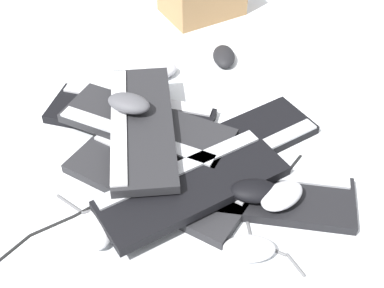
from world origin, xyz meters
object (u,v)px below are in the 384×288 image
object	(u,v)px
keyboard_3	(234,145)
mouse_3	(224,56)
keyboard_5	(146,126)
mouse_0	(129,103)
mouse_6	(282,196)
mouse_1	(159,72)
keyboard_4	(193,186)
mouse_5	(98,228)
keyboard_2	(257,193)
keyboard_6	(141,125)
keyboard_1	(156,183)
mouse_2	(249,248)
keyboard_0	(131,115)
mouse_4	(254,191)

from	to	relation	value
keyboard_3	mouse_3	xyz separation A→B (m)	(0.32, -0.21, 0.01)
keyboard_5	mouse_0	xyz separation A→B (m)	(0.03, 0.03, 0.07)
mouse_3	mouse_6	world-z (taller)	mouse_6
mouse_1	mouse_6	world-z (taller)	mouse_6
keyboard_4	mouse_5	xyz separation A→B (m)	(0.04, 0.22, -0.02)
mouse_3	mouse_6	bearing A→B (deg)	-172.89
keyboard_2	mouse_6	xyz separation A→B (m)	(-0.06, -0.02, 0.04)
keyboard_5	mouse_5	bearing A→B (deg)	129.13
keyboard_6	keyboard_5	bearing A→B (deg)	-51.44
keyboard_1	mouse_2	size ratio (longest dim) A/B	4.21
keyboard_5	mouse_1	xyz separation A→B (m)	(0.21, -0.17, -0.02)
keyboard_2	mouse_6	distance (m)	0.07
keyboard_1	mouse_5	xyz separation A→B (m)	(-0.04, 0.17, 0.01)
keyboard_2	mouse_5	bearing A→B (deg)	71.63
keyboard_5	mouse_0	size ratio (longest dim) A/B	4.16
keyboard_1	mouse_6	distance (m)	0.29
keyboard_0	mouse_2	world-z (taller)	mouse_2
keyboard_0	keyboard_5	bearing A→B (deg)	176.48
keyboard_1	keyboard_6	distance (m)	0.15
mouse_6	keyboard_0	bearing A→B (deg)	-78.07
keyboard_3	keyboard_4	world-z (taller)	keyboard_4
mouse_3	mouse_1	bearing A→B (deg)	109.84
keyboard_0	keyboard_2	size ratio (longest dim) A/B	1.03
mouse_3	keyboard_3	bearing A→B (deg)	178.70
keyboard_2	mouse_4	xyz separation A→B (m)	(-0.01, 0.02, 0.04)
keyboard_6	mouse_6	distance (m)	0.38
mouse_2	mouse_4	bearing A→B (deg)	-99.74
keyboard_3	mouse_5	xyz separation A→B (m)	(-0.04, 0.40, 0.01)
keyboard_6	mouse_5	bearing A→B (deg)	129.19
keyboard_2	mouse_6	size ratio (longest dim) A/B	3.82
mouse_4	keyboard_0	bearing A→B (deg)	-43.73
mouse_1	mouse_3	world-z (taller)	same
keyboard_6	mouse_3	bearing A→B (deg)	-65.52
keyboard_2	keyboard_6	distance (m)	0.33
keyboard_5	mouse_1	size ratio (longest dim) A/B	4.16
keyboard_0	keyboard_1	size ratio (longest dim) A/B	0.94
keyboard_5	keyboard_6	distance (m)	0.04
keyboard_1	mouse_3	size ratio (longest dim) A/B	4.21
mouse_5	keyboard_5	bearing A→B (deg)	155.80
mouse_4	mouse_6	world-z (taller)	same
keyboard_6	mouse_4	bearing A→B (deg)	-161.28
mouse_4	keyboard_3	bearing A→B (deg)	-78.74
mouse_1	keyboard_1	bearing A→B (deg)	-115.54
keyboard_6	mouse_5	distance (m)	0.29
mouse_0	mouse_5	bearing A→B (deg)	-77.06
keyboard_2	keyboard_6	bearing A→B (deg)	23.43
keyboard_0	mouse_4	world-z (taller)	mouse_4
keyboard_1	keyboard_6	size ratio (longest dim) A/B	1.01
mouse_2	keyboard_2	bearing A→B (deg)	-102.40
keyboard_1	mouse_4	bearing A→B (deg)	-139.12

